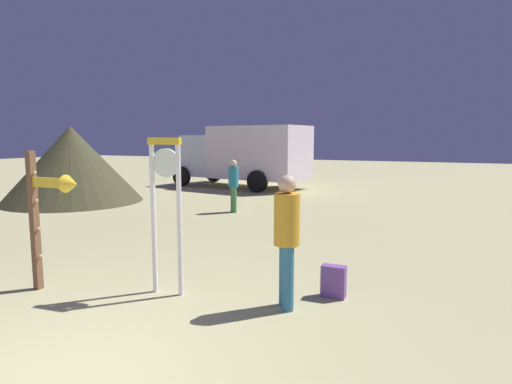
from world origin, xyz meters
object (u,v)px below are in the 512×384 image
object	(u,v)px
backpack	(334,282)
dome_tent	(72,164)
box_truck_near	(246,154)
person_distant	(234,183)
arrow_sign	(49,203)
standing_clock	(166,199)
person_near_clock	(287,235)

from	to	relation	value
backpack	dome_tent	distance (m)	11.83
box_truck_near	person_distant	bearing A→B (deg)	-68.41
arrow_sign	backpack	world-z (taller)	arrow_sign
standing_clock	person_distant	xyz separation A→B (m)	(-2.16, 6.46, -0.50)
arrow_sign	dome_tent	bearing A→B (deg)	134.83
person_distant	box_truck_near	world-z (taller)	box_truck_near
box_truck_near	dome_tent	xyz separation A→B (m)	(-3.70, -6.44, -0.20)
arrow_sign	person_near_clock	size ratio (longest dim) A/B	1.17
arrow_sign	person_near_clock	distance (m)	3.41
backpack	dome_tent	size ratio (longest dim) A/B	0.10
standing_clock	backpack	xyz separation A→B (m)	(2.23, 0.80, -1.16)
person_near_clock	dome_tent	distance (m)	11.67
arrow_sign	box_truck_near	world-z (taller)	box_truck_near
person_near_clock	box_truck_near	bearing A→B (deg)	117.02
person_near_clock	person_distant	distance (m)	7.40
person_near_clock	person_distant	xyz separation A→B (m)	(-3.91, 6.29, -0.10)
backpack	dome_tent	world-z (taller)	dome_tent
person_distant	box_truck_near	bearing A→B (deg)	111.59
person_near_clock	backpack	bearing A→B (deg)	52.78
arrow_sign	dome_tent	distance (m)	9.55
backpack	box_truck_near	xyz separation A→B (m)	(-6.81, 11.77, 1.30)
arrow_sign	box_truck_near	distance (m)	13.55
standing_clock	box_truck_near	bearing A→B (deg)	110.02
standing_clock	box_truck_near	xyz separation A→B (m)	(-4.58, 12.58, 0.14)
standing_clock	person_near_clock	size ratio (longest dim) A/B	1.27
standing_clock	person_near_clock	xyz separation A→B (m)	(1.74, 0.17, -0.40)
arrow_sign	dome_tent	world-z (taller)	dome_tent
backpack	dome_tent	bearing A→B (deg)	153.08
backpack	person_distant	bearing A→B (deg)	127.81
standing_clock	arrow_sign	bearing A→B (deg)	-157.82
arrow_sign	person_near_clock	xyz separation A→B (m)	(3.29, 0.80, -0.32)
standing_clock	arrow_sign	xyz separation A→B (m)	(-1.55, -0.63, -0.08)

